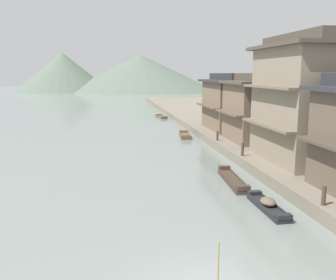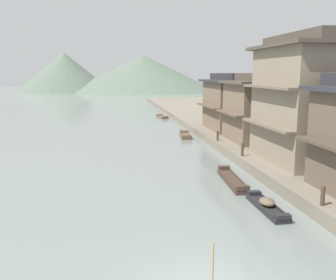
# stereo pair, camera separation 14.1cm
# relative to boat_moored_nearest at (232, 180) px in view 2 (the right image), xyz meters

# --- Properties ---
(riverbank_right) EXTENTS (18.00, 110.00, 0.75)m
(riverbank_right) POSITION_rel_boat_moored_nearest_xyz_m (10.84, 18.62, 0.20)
(riverbank_right) COLOR slate
(riverbank_right) RESTS_ON ground
(boat_moored_nearest) EXTENTS (1.20, 4.97, 0.54)m
(boat_moored_nearest) POSITION_rel_boat_moored_nearest_xyz_m (0.00, 0.00, 0.00)
(boat_moored_nearest) COLOR #423328
(boat_moored_nearest) RESTS_ON ground
(boat_moored_second) EXTENTS (1.52, 3.78, 0.48)m
(boat_moored_second) POSITION_rel_boat_moored_nearest_xyz_m (0.53, 17.39, -0.01)
(boat_moored_second) COLOR brown
(boat_moored_second) RESTS_ON ground
(boat_moored_third) EXTENTS (1.55, 3.70, 0.41)m
(boat_moored_third) POSITION_rel_boat_moored_nearest_xyz_m (0.50, 35.62, -0.04)
(boat_moored_third) COLOR brown
(boat_moored_third) RESTS_ON ground
(boat_moored_far) EXTENTS (0.83, 3.83, 0.63)m
(boat_moored_far) POSITION_rel_boat_moored_nearest_xyz_m (0.22, -4.77, 0.05)
(boat_moored_far) COLOR #232326
(boat_moored_far) RESTS_ON ground
(house_waterfront_second) EXTENTS (5.62, 8.21, 8.74)m
(house_waterfront_second) POSITION_rel_boat_moored_nearest_xyz_m (5.56, 2.13, 4.86)
(house_waterfront_second) COLOR gray
(house_waterfront_second) RESTS_ON riverbank_right
(house_waterfront_tall) EXTENTS (7.03, 6.79, 6.14)m
(house_waterfront_tall) POSITION_rel_boat_moored_nearest_xyz_m (6.27, 10.27, 3.57)
(house_waterfront_tall) COLOR #75604C
(house_waterfront_tall) RESTS_ON riverbank_right
(house_waterfront_narrow) EXTENTS (5.99, 8.16, 6.14)m
(house_waterfront_narrow) POSITION_rel_boat_moored_nearest_xyz_m (5.75, 17.51, 3.56)
(house_waterfront_narrow) COLOR #75604C
(house_waterfront_narrow) RESTS_ON riverbank_right
(mooring_post_dock_near) EXTENTS (0.20, 0.20, 0.93)m
(mooring_post_dock_near) POSITION_rel_boat_moored_nearest_xyz_m (2.19, -6.46, 1.03)
(mooring_post_dock_near) COLOR #473828
(mooring_post_dock_near) RESTS_ON riverbank_right
(mooring_post_dock_mid) EXTENTS (0.20, 0.20, 0.97)m
(mooring_post_dock_mid) POSITION_rel_boat_moored_nearest_xyz_m (2.19, 4.26, 1.06)
(mooring_post_dock_mid) COLOR #473828
(mooring_post_dock_mid) RESTS_ON riverbank_right
(mooring_post_dock_far) EXTENTS (0.20, 0.20, 0.90)m
(mooring_post_dock_far) POSITION_rel_boat_moored_nearest_xyz_m (2.19, 10.78, 1.02)
(mooring_post_dock_far) COLOR #473828
(mooring_post_dock_far) RESTS_ON riverbank_right
(hill_far_west) EXTENTS (59.97, 59.97, 14.05)m
(hill_far_west) POSITION_rel_boat_moored_nearest_xyz_m (5.46, 126.43, 6.85)
(hill_far_west) COLOR #5B6B5B
(hill_far_west) RESTS_ON ground
(hill_far_centre) EXTENTS (36.75, 36.75, 14.76)m
(hill_far_centre) POSITION_rel_boat_moored_nearest_xyz_m (-24.66, 127.74, 7.20)
(hill_far_centre) COLOR #5B6B5B
(hill_far_centre) RESTS_ON ground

